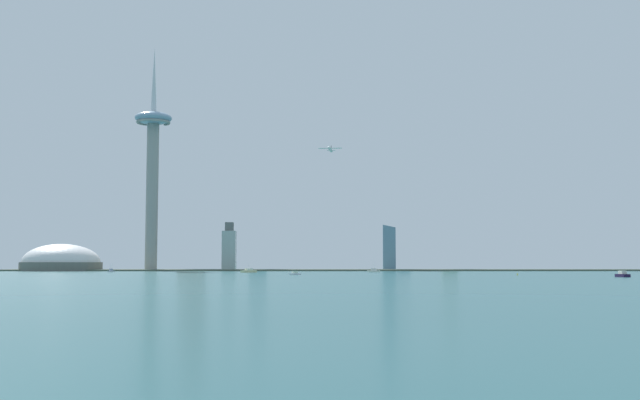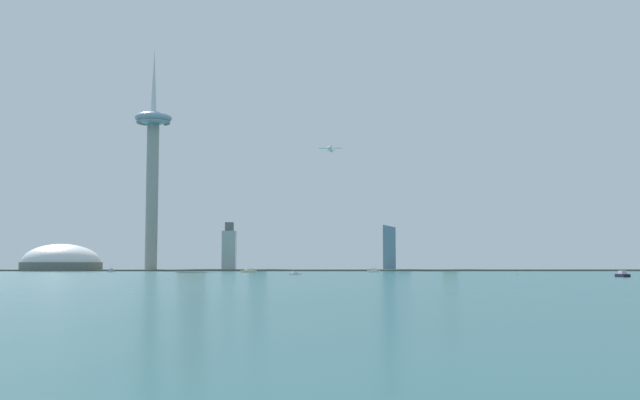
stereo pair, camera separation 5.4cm
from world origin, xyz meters
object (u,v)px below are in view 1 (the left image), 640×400
(airplane, at_px, (330,149))
(observation_tower, at_px, (153,154))
(boat_0, at_px, (623,275))
(skyscraper_6, at_px, (449,249))
(boat_4, at_px, (374,271))
(boat_6, at_px, (111,271))
(skyscraper_4, at_px, (196,217))
(skyscraper_0, at_px, (403,254))
(channel_buoy_0, at_px, (517,274))
(skyscraper_1, at_px, (229,249))
(skyscraper_2, at_px, (258,243))
(boat_5, at_px, (249,271))
(skyscraper_5, at_px, (189,239))
(skyscraper_3, at_px, (388,223))
(boat_3, at_px, (295,273))
(stadium_dome, at_px, (61,263))

(airplane, bearing_deg, observation_tower, -83.77)
(boat_0, bearing_deg, skyscraper_6, -179.72)
(boat_4, xyz_separation_m, boat_6, (-286.90, 4.52, -0.11))
(skyscraper_4, xyz_separation_m, skyscraper_6, (338.38, -54.55, -44.35))
(skyscraper_0, relative_size, channel_buoy_0, 35.47)
(skyscraper_1, bearing_deg, skyscraper_2, 43.67)
(skyscraper_1, xyz_separation_m, skyscraper_6, (284.77, 26.95, 0.81))
(skyscraper_1, bearing_deg, boat_5, -77.45)
(skyscraper_0, relative_size, boat_4, 5.05)
(skyscraper_2, height_order, boat_4, skyscraper_2)
(skyscraper_0, bearing_deg, skyscraper_5, -169.91)
(skyscraper_1, height_order, skyscraper_3, skyscraper_3)
(skyscraper_5, relative_size, channel_buoy_0, 42.10)
(skyscraper_0, height_order, skyscraper_3, skyscraper_3)
(skyscraper_2, xyz_separation_m, channel_buoy_0, (236.32, -383.52, -35.32))
(observation_tower, distance_m, boat_5, 255.29)
(observation_tower, bearing_deg, airplane, -1.26)
(skyscraper_5, relative_size, skyscraper_6, 1.54)
(boat_3, height_order, boat_4, boat_4)
(skyscraper_1, relative_size, skyscraper_2, 0.72)
(channel_buoy_0, xyz_separation_m, airplane, (-143.17, 337.47, 152.56))
(skyscraper_6, xyz_separation_m, airplane, (-156.98, -39.94, 125.36))
(skyscraper_1, distance_m, skyscraper_6, 286.05)
(channel_buoy_0, distance_m, airplane, 397.06)
(skyscraper_0, distance_m, boat_6, 412.79)
(skyscraper_1, height_order, channel_buoy_0, skyscraper_1)
(observation_tower, height_order, boat_5, observation_tower)
(skyscraper_1, bearing_deg, skyscraper_6, 5.41)
(skyscraper_0, bearing_deg, skyscraper_4, -178.34)
(boat_0, height_order, airplane, airplane)
(boat_5, bearing_deg, boat_4, 153.31)
(skyscraper_6, height_order, boat_3, skyscraper_6)
(boat_0, relative_size, boat_5, 0.80)
(skyscraper_4, distance_m, skyscraper_6, 345.61)
(skyscraper_3, height_order, skyscraper_6, skyscraper_3)
(skyscraper_1, distance_m, skyscraper_2, 48.71)
(observation_tower, xyz_separation_m, skyscraper_1, (96.99, 8.06, -120.57))
(skyscraper_6, xyz_separation_m, boat_5, (-247.30, -195.20, -26.65))
(boat_0, distance_m, boat_5, 390.06)
(observation_tower, height_order, skyscraper_6, observation_tower)
(skyscraper_2, relative_size, skyscraper_6, 1.51)
(airplane, bearing_deg, skyscraper_5, -98.12)
(airplane, bearing_deg, skyscraper_2, -108.81)
(stadium_dome, xyz_separation_m, skyscraper_0, (439.80, 99.81, 12.29))
(skyscraper_0, relative_size, skyscraper_1, 1.19)
(skyscraper_3, bearing_deg, skyscraper_5, 176.17)
(skyscraper_5, distance_m, boat_6, 185.20)
(skyscraper_2, distance_m, boat_4, 221.17)
(observation_tower, bearing_deg, skyscraper_4, 64.15)
(skyscraper_2, xyz_separation_m, skyscraper_6, (250.14, -6.11, -8.12))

